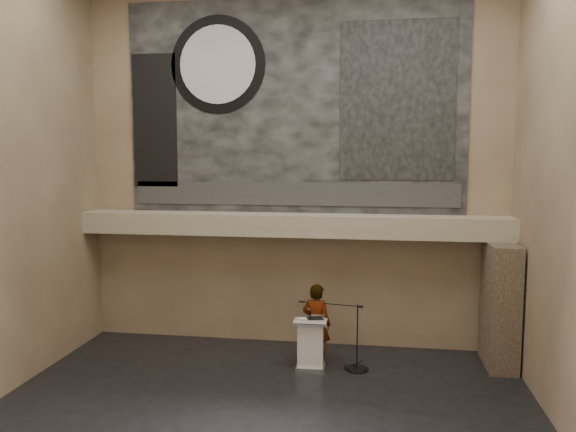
# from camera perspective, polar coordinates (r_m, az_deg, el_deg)

# --- Properties ---
(floor) EXTENTS (10.00, 10.00, 0.00)m
(floor) POSITION_cam_1_polar(r_m,az_deg,el_deg) (10.50, -2.84, -19.63)
(floor) COLOR black
(floor) RESTS_ON ground
(wall_back) EXTENTS (10.00, 0.02, 8.50)m
(wall_back) POSITION_cam_1_polar(r_m,az_deg,el_deg) (13.39, 0.53, 4.84)
(wall_back) COLOR #77614B
(wall_back) RESTS_ON floor
(wall_front) EXTENTS (10.00, 0.02, 8.50)m
(wall_front) POSITION_cam_1_polar(r_m,az_deg,el_deg) (5.60, -11.37, 2.68)
(wall_front) COLOR #77614B
(wall_front) RESTS_ON floor
(wall_right) EXTENTS (0.02, 8.00, 8.50)m
(wall_right) POSITION_cam_1_polar(r_m,az_deg,el_deg) (9.75, 27.23, 3.60)
(wall_right) COLOR #77614B
(wall_right) RESTS_ON floor
(soffit) EXTENTS (10.00, 0.80, 0.50)m
(soffit) POSITION_cam_1_polar(r_m,az_deg,el_deg) (13.09, 0.27, -0.90)
(soffit) COLOR tan
(soffit) RESTS_ON wall_back
(sprinkler_left) EXTENTS (0.04, 0.04, 0.06)m
(sprinkler_left) POSITION_cam_1_polar(r_m,az_deg,el_deg) (13.41, -6.54, -1.97)
(sprinkler_left) COLOR #B2893D
(sprinkler_left) RESTS_ON soffit
(sprinkler_right) EXTENTS (0.04, 0.04, 0.06)m
(sprinkler_right) POSITION_cam_1_polar(r_m,az_deg,el_deg) (12.94, 8.59, -2.31)
(sprinkler_right) COLOR #B2893D
(sprinkler_right) RESTS_ON soffit
(banner) EXTENTS (8.00, 0.05, 5.00)m
(banner) POSITION_cam_1_polar(r_m,az_deg,el_deg) (13.40, 0.51, 11.05)
(banner) COLOR black
(banner) RESTS_ON wall_back
(banner_text_strip) EXTENTS (7.76, 0.02, 0.55)m
(banner_text_strip) POSITION_cam_1_polar(r_m,az_deg,el_deg) (13.35, 0.48, 2.26)
(banner_text_strip) COLOR #2D2D2D
(banner_text_strip) RESTS_ON banner
(banner_clock_rim) EXTENTS (2.30, 0.02, 2.30)m
(banner_clock_rim) POSITION_cam_1_polar(r_m,az_deg,el_deg) (13.85, -7.16, 15.01)
(banner_clock_rim) COLOR black
(banner_clock_rim) RESTS_ON banner
(banner_clock_face) EXTENTS (1.84, 0.02, 1.84)m
(banner_clock_face) POSITION_cam_1_polar(r_m,az_deg,el_deg) (13.83, -7.18, 15.02)
(banner_clock_face) COLOR silver
(banner_clock_face) RESTS_ON banner
(banner_building_print) EXTENTS (2.60, 0.02, 3.60)m
(banner_building_print) POSITION_cam_1_polar(r_m,az_deg,el_deg) (13.24, 11.03, 11.43)
(banner_building_print) COLOR black
(banner_building_print) RESTS_ON banner
(banner_brick_print) EXTENTS (1.10, 0.02, 3.20)m
(banner_brick_print) POSITION_cam_1_polar(r_m,az_deg,el_deg) (14.23, -13.37, 9.39)
(banner_brick_print) COLOR black
(banner_brick_print) RESTS_ON banner
(stone_pier) EXTENTS (0.60, 1.40, 2.70)m
(stone_pier) POSITION_cam_1_polar(r_m,az_deg,el_deg) (13.10, 20.74, -8.44)
(stone_pier) COLOR #45382A
(stone_pier) RESTS_ON floor
(lectern) EXTENTS (0.70, 0.51, 1.13)m
(lectern) POSITION_cam_1_polar(r_m,az_deg,el_deg) (12.31, 2.33, -12.84)
(lectern) COLOR silver
(lectern) RESTS_ON floor
(binder) EXTENTS (0.38, 0.35, 0.04)m
(binder) POSITION_cam_1_polar(r_m,az_deg,el_deg) (12.11, 2.76, -10.37)
(binder) COLOR black
(binder) RESTS_ON lectern
(papers) EXTENTS (0.26, 0.33, 0.00)m
(papers) POSITION_cam_1_polar(r_m,az_deg,el_deg) (12.10, 1.66, -10.46)
(papers) COLOR white
(papers) RESTS_ON lectern
(speaker_person) EXTENTS (0.74, 0.59, 1.79)m
(speaker_person) POSITION_cam_1_polar(r_m,az_deg,el_deg) (12.52, 2.91, -10.88)
(speaker_person) COLOR white
(speaker_person) RESTS_ON floor
(mic_stand) EXTENTS (1.54, 0.52, 1.43)m
(mic_stand) POSITION_cam_1_polar(r_m,az_deg,el_deg) (12.48, 6.78, -14.26)
(mic_stand) COLOR black
(mic_stand) RESTS_ON floor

